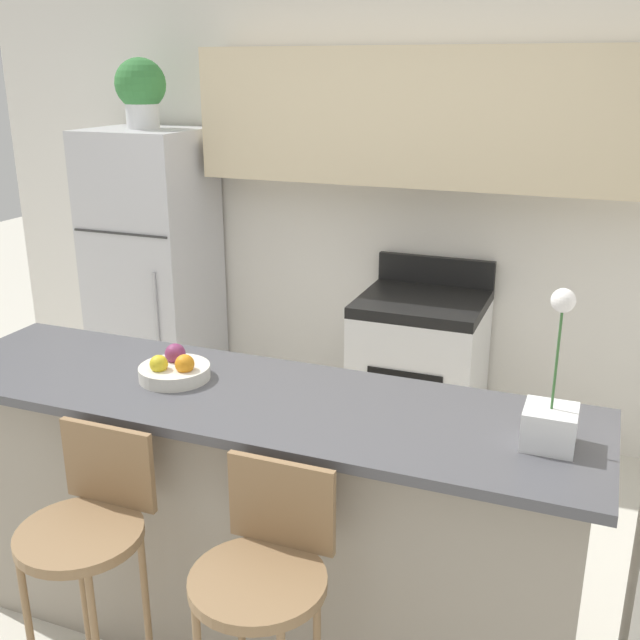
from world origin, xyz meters
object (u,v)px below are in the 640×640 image
at_px(refrigerator, 154,274).
at_px(orchid_vase, 551,414).
at_px(bar_stool_left, 89,534).
at_px(bar_stool_right, 264,581).
at_px(fruit_bowl, 175,369).
at_px(potted_plant_on_fridge, 141,89).
at_px(stove_range, 419,374).

xyz_separation_m(refrigerator, orchid_vase, (2.51, -1.67, 0.24)).
distance_m(refrigerator, bar_stool_left, 2.49).
bearing_deg(refrigerator, bar_stool_left, -61.69).
relative_size(refrigerator, bar_stool_right, 1.74).
bearing_deg(fruit_bowl, potted_plant_on_fridge, 125.71).
bearing_deg(bar_stool_right, orchid_vase, 35.87).
xyz_separation_m(bar_stool_left, orchid_vase, (1.33, 0.52, 0.42)).
distance_m(stove_range, orchid_vase, 1.97).
height_order(refrigerator, bar_stool_right, refrigerator).
xyz_separation_m(stove_range, bar_stool_right, (0.09, -2.19, 0.23)).
height_order(bar_stool_right, fruit_bowl, fruit_bowl).
height_order(stove_range, potted_plant_on_fridge, potted_plant_on_fridge).
xyz_separation_m(stove_range, potted_plant_on_fridge, (-1.71, -0.00, 1.51)).
bearing_deg(potted_plant_on_fridge, orchid_vase, -33.73).
xyz_separation_m(refrigerator, stove_range, (1.71, 0.00, -0.42)).
relative_size(refrigerator, fruit_bowl, 6.74).
relative_size(stove_range, potted_plant_on_fridge, 2.70).
bearing_deg(bar_stool_left, refrigerator, 118.31).
relative_size(orchid_vase, fruit_bowl, 1.90).
xyz_separation_m(bar_stool_left, fruit_bowl, (0.00, 0.55, 0.36)).
bearing_deg(refrigerator, potted_plant_on_fridge, 118.40).
bearing_deg(bar_stool_right, potted_plant_on_fridge, 129.35).
relative_size(stove_range, bar_stool_left, 1.06).
xyz_separation_m(refrigerator, bar_stool_right, (1.80, -2.19, -0.19)).
xyz_separation_m(refrigerator, fruit_bowl, (1.18, -1.64, 0.17)).
xyz_separation_m(bar_stool_left, potted_plant_on_fridge, (-1.18, 2.19, 1.29)).
bearing_deg(stove_range, refrigerator, -179.90).
xyz_separation_m(potted_plant_on_fridge, fruit_bowl, (1.18, -1.64, -0.93)).
bearing_deg(potted_plant_on_fridge, bar_stool_right, -50.65).
bearing_deg(fruit_bowl, bar_stool_right, -41.62).
height_order(refrigerator, stove_range, refrigerator).
height_order(bar_stool_left, potted_plant_on_fridge, potted_plant_on_fridge).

